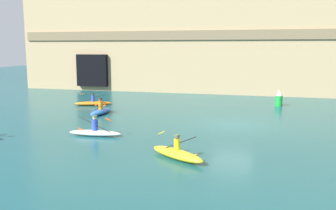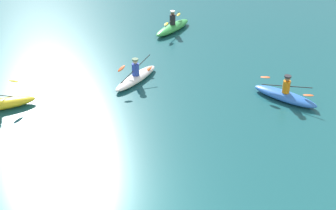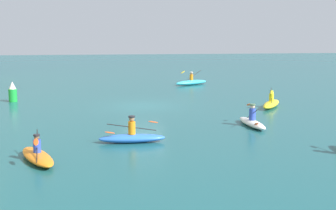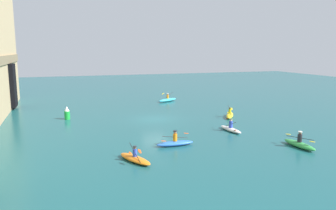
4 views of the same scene
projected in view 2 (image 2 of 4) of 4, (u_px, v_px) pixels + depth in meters
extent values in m
ellipsoid|color=yellow|center=(14.00, 81.00, 19.18)|extent=(0.45, 0.30, 0.23)
ellipsoid|color=blue|center=(285.00, 96.00, 19.86)|extent=(0.78, 2.87, 0.37)
cylinder|color=orange|center=(286.00, 87.00, 19.63)|extent=(0.31, 0.31, 0.55)
sphere|color=#9E704C|center=(288.00, 78.00, 19.43)|extent=(0.23, 0.23, 0.23)
cylinder|color=#232328|center=(288.00, 76.00, 19.38)|extent=(0.29, 0.29, 0.06)
cylinder|color=black|center=(286.00, 86.00, 19.62)|extent=(0.35, 2.12, 0.43)
ellipsoid|color=#D84C19|center=(308.00, 95.00, 19.31)|extent=(0.24, 0.46, 0.13)
ellipsoid|color=#D84C19|center=(265.00, 77.00, 19.92)|extent=(0.24, 0.46, 0.13)
ellipsoid|color=green|center=(172.00, 28.00, 26.55)|extent=(3.04, 0.89, 0.40)
cylinder|color=#232328|center=(173.00, 20.00, 26.30)|extent=(0.33, 0.33, 0.56)
sphere|color=brown|center=(173.00, 13.00, 26.10)|extent=(0.22, 0.22, 0.22)
cylinder|color=silver|center=(173.00, 11.00, 26.05)|extent=(0.28, 0.28, 0.06)
cylinder|color=black|center=(173.00, 19.00, 26.28)|extent=(2.13, 0.67, 0.17)
ellipsoid|color=yellow|center=(179.00, 15.00, 27.10)|extent=(0.48, 0.30, 0.08)
ellipsoid|color=yellow|center=(166.00, 24.00, 25.47)|extent=(0.48, 0.30, 0.08)
ellipsoid|color=white|center=(136.00, 78.00, 21.34)|extent=(2.98, 0.92, 0.32)
cylinder|color=#2D47B7|center=(136.00, 69.00, 21.11)|extent=(0.33, 0.33, 0.56)
sphere|color=beige|center=(135.00, 61.00, 20.90)|extent=(0.23, 0.23, 0.23)
cylinder|color=#4C6B4C|center=(135.00, 59.00, 20.86)|extent=(0.29, 0.29, 0.06)
cylinder|color=black|center=(135.00, 69.00, 21.09)|extent=(1.93, 0.16, 0.78)
ellipsoid|color=#D84C19|center=(121.00, 68.00, 20.38)|extent=(0.44, 0.21, 0.21)
ellipsoid|color=#D84C19|center=(149.00, 69.00, 21.81)|extent=(0.44, 0.21, 0.21)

